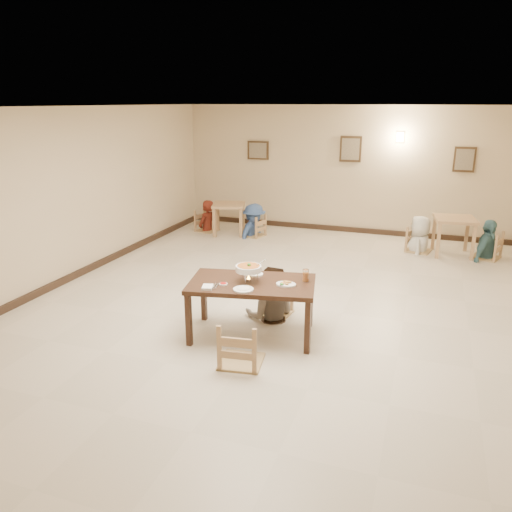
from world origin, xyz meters
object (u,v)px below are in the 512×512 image
at_px(chair_far, 276,285).
at_px(bg_diner_b, 254,204).
at_px(main_table, 252,288).
at_px(bg_chair_lr, 254,216).
at_px(bg_diner_c, 422,216).
at_px(bg_diner_d, 490,220).
at_px(chair_near, 241,322).
at_px(bg_table_left, 229,209).
at_px(bg_chair_ll, 206,212).
at_px(bg_diner_a, 206,200).
at_px(main_diner, 271,267).
at_px(drink_glass, 306,276).
at_px(bg_table_right, 454,224).
at_px(bg_chair_rr, 489,233).
at_px(curry_warmer, 249,269).
at_px(bg_chair_rl, 420,228).

relative_size(chair_far, bg_diner_b, 0.60).
relative_size(main_table, bg_chair_lr, 1.87).
xyz_separation_m(bg_diner_c, bg_diner_d, (1.31, -0.04, 0.03)).
bearing_deg(bg_diner_b, chair_near, -150.52).
relative_size(bg_table_left, bg_diner_c, 0.61).
xyz_separation_m(bg_chair_ll, bg_diner_a, (0.00, 0.00, 0.28)).
bearing_deg(bg_chair_ll, main_diner, -132.73).
bearing_deg(main_table, bg_diner_b, 98.27).
relative_size(drink_glass, bg_table_left, 0.18).
height_order(bg_diner_a, bg_diner_b, bg_diner_b).
relative_size(bg_table_left, bg_diner_d, 0.58).
xyz_separation_m(bg_table_right, bg_diner_b, (-4.41, 0.04, 0.13)).
xyz_separation_m(chair_near, bg_diner_c, (1.87, 5.71, 0.23)).
bearing_deg(bg_chair_ll, bg_chair_rr, -78.75).
height_order(curry_warmer, bg_chair_rr, curry_warmer).
height_order(main_table, bg_table_left, main_table).
distance_m(main_table, bg_chair_rr, 5.93).
bearing_deg(bg_chair_lr, bg_diner_d, 105.51).
height_order(bg_chair_ll, bg_chair_lr, bg_chair_ll).
xyz_separation_m(drink_glass, bg_diner_a, (-3.67, 4.77, -0.08)).
bearing_deg(bg_diner_d, chair_far, 167.67).
bearing_deg(bg_diner_b, bg_chair_rr, -79.51).
relative_size(bg_chair_lr, bg_chair_rl, 0.94).
bearing_deg(bg_diner_b, bg_chair_rl, -79.15).
height_order(curry_warmer, bg_diner_a, bg_diner_a).
bearing_deg(bg_diner_a, bg_diner_d, 99.43).
xyz_separation_m(bg_diner_b, bg_diner_d, (5.07, -0.07, 0.02)).
distance_m(bg_chair_lr, bg_diner_d, 5.08).
distance_m(bg_table_right, bg_diner_c, 0.67).
bearing_deg(chair_near, curry_warmer, -84.84).
bearing_deg(chair_near, main_table, -88.25).
xyz_separation_m(bg_chair_ll, bg_diner_c, (5.00, -0.08, 0.28)).
distance_m(chair_far, bg_diner_c, 4.60).
distance_m(main_table, bg_chair_lr, 5.29).
height_order(bg_table_left, bg_diner_c, bg_diner_c).
xyz_separation_m(curry_warmer, bg_diner_c, (2.05, 4.95, -0.19)).
bearing_deg(main_diner, bg_diner_c, -128.16).
height_order(bg_table_right, bg_chair_rl, bg_chair_rl).
bearing_deg(bg_table_right, bg_table_left, 179.79).
bearing_deg(bg_chair_lr, drink_glass, 43.45).
relative_size(chair_near, curry_warmer, 2.83).
relative_size(drink_glass, bg_chair_rr, 0.16).
xyz_separation_m(bg_chair_rl, bg_diner_b, (-3.75, 0.03, 0.26)).
bearing_deg(bg_chair_lr, main_table, 35.70).
bearing_deg(bg_chair_rr, bg_chair_lr, -69.52).
bearing_deg(bg_diner_a, chair_near, 38.94).
relative_size(bg_chair_lr, bg_diner_d, 0.60).
distance_m(main_table, bg_diner_d, 5.93).
height_order(chair_near, bg_diner_a, bg_diner_a).
bearing_deg(bg_diner_c, curry_warmer, -20.68).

